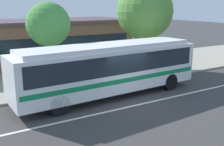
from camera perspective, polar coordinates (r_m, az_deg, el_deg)
ground_plane at (r=14.67m, az=3.21°, el=-5.84°), size 120.00×120.00×0.00m
sidewalk_slab at (r=20.20m, az=-7.22°, el=-0.15°), size 60.00×8.00×0.12m
lane_stripe_center at (r=14.06m, az=5.03°, el=-6.78°), size 56.00×0.16×0.01m
transit_bus at (r=14.99m, az=-0.52°, el=1.43°), size 10.89×2.95×2.94m
pedestrian_waiting_near_sign at (r=18.27m, az=-0.76°, el=1.81°), size 0.34×0.34×1.68m
street_tree_near_stop at (r=17.41m, az=-13.24°, el=9.86°), size 2.73×2.73×5.10m
street_tree_mid_block at (r=20.97m, az=6.91°, el=12.69°), size 4.23×4.23×6.52m
station_building at (r=24.31m, az=-16.44°, el=6.21°), size 17.07×6.40×3.77m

